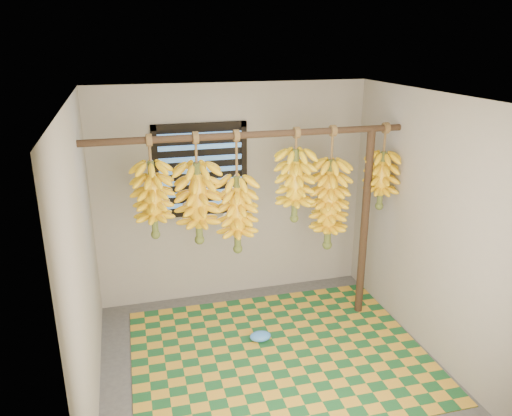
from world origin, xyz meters
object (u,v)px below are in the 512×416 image
object	(u,v)px
banana_bunch_e	(329,204)
support_post	(364,226)
woven_mat	(279,354)
banana_bunch_a	(153,200)
banana_bunch_f	(381,180)
banana_bunch_d	(295,185)
banana_bunch_b	(198,203)
plastic_bag	(260,336)
banana_bunch_c	(237,214)

from	to	relation	value
banana_bunch_e	support_post	bearing A→B (deg)	-0.00
woven_mat	banana_bunch_e	size ratio (longest dim) A/B	2.18
banana_bunch_a	banana_bunch_f	distance (m)	2.26
support_post	banana_bunch_d	xyz separation A→B (m)	(-0.77, 0.00, 0.49)
banana_bunch_b	banana_bunch_f	world-z (taller)	same
banana_bunch_d	woven_mat	bearing A→B (deg)	-120.50
plastic_bag	banana_bunch_d	size ratio (longest dim) A/B	0.23
woven_mat	banana_bunch_f	xyz separation A→B (m)	(1.22, 0.52, 1.47)
banana_bunch_d	banana_bunch_f	bearing A→B (deg)	-0.00
woven_mat	plastic_bag	xyz separation A→B (m)	(-0.11, 0.25, 0.05)
woven_mat	banana_bunch_b	xyz separation A→B (m)	(-0.64, 0.52, 1.39)
plastic_bag	banana_bunch_b	bearing A→B (deg)	153.05
banana_bunch_b	banana_bunch_d	bearing A→B (deg)	0.00
banana_bunch_f	plastic_bag	bearing A→B (deg)	-168.75
banana_bunch_c	banana_bunch_e	bearing A→B (deg)	0.00
support_post	banana_bunch_a	bearing A→B (deg)	-180.00
banana_bunch_f	banana_bunch_c	bearing A→B (deg)	180.00
woven_mat	banana_bunch_f	world-z (taller)	banana_bunch_f
banana_bunch_a	banana_bunch_c	xyz separation A→B (m)	(0.77, 0.00, -0.21)
woven_mat	banana_bunch_c	size ratio (longest dim) A/B	2.31
banana_bunch_d	banana_bunch_f	world-z (taller)	same
banana_bunch_e	banana_bunch_d	bearing A→B (deg)	180.00
woven_mat	banana_bunch_d	size ratio (longest dim) A/B	2.96
banana_bunch_a	support_post	bearing A→B (deg)	0.00
banana_bunch_b	banana_bunch_e	xyz separation A→B (m)	(1.30, 0.00, -0.13)
woven_mat	banana_bunch_c	bearing A→B (deg)	117.32
banana_bunch_d	banana_bunch_e	bearing A→B (deg)	0.00
banana_bunch_c	banana_bunch_e	xyz separation A→B (m)	(0.94, 0.00, 0.02)
woven_mat	support_post	bearing A→B (deg)	25.71
plastic_bag	banana_bunch_d	world-z (taller)	banana_bunch_d
support_post	banana_bunch_a	world-z (taller)	banana_bunch_a
banana_bunch_c	banana_bunch_f	size ratio (longest dim) A/B	1.35
banana_bunch_b	banana_bunch_f	size ratio (longest dim) A/B	1.19
banana_bunch_d	banana_bunch_e	xyz separation A→B (m)	(0.36, 0.00, -0.22)
banana_bunch_c	banana_bunch_d	size ratio (longest dim) A/B	1.28
woven_mat	banana_bunch_f	size ratio (longest dim) A/B	3.11
banana_bunch_a	banana_bunch_d	distance (m)	1.34
woven_mat	banana_bunch_a	bearing A→B (deg)	153.47
support_post	banana_bunch_b	world-z (taller)	banana_bunch_b
plastic_bag	banana_bunch_f	distance (m)	1.97
woven_mat	banana_bunch_e	xyz separation A→B (m)	(0.67, 0.52, 1.26)
banana_bunch_b	banana_bunch_e	world-z (taller)	same
banana_bunch_c	banana_bunch_f	bearing A→B (deg)	0.00
banana_bunch_f	banana_bunch_e	bearing A→B (deg)	180.00
support_post	banana_bunch_c	xyz separation A→B (m)	(-1.34, 0.00, 0.25)
woven_mat	banana_bunch_a	world-z (taller)	banana_bunch_a
banana_bunch_d	banana_bunch_e	size ratio (longest dim) A/B	0.74
woven_mat	banana_bunch_a	xyz separation A→B (m)	(-1.04, 0.52, 1.46)
banana_bunch_b	banana_bunch_d	xyz separation A→B (m)	(0.94, 0.00, 0.10)
banana_bunch_d	plastic_bag	bearing A→B (deg)	-147.48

